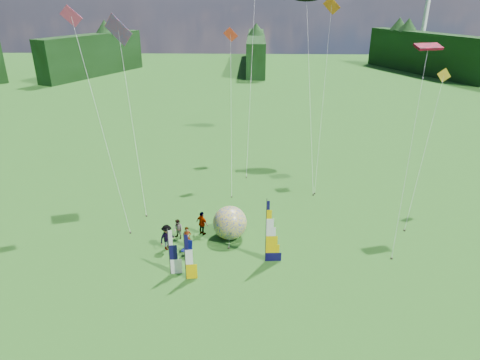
{
  "coord_description": "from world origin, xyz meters",
  "views": [
    {
      "loc": [
        -0.13,
        -21.12,
        16.5
      ],
      "look_at": [
        -1.0,
        4.0,
        5.5
      ],
      "focal_mm": 32.0,
      "sensor_mm": 36.0,
      "label": 1
    }
  ],
  "objects_px": {
    "side_banner_left": "(185,257)",
    "spectator_d": "(202,223)",
    "bol_inflatable": "(230,223)",
    "spectator_a": "(187,237)",
    "side_banner_far": "(169,253)",
    "feather_banner_main": "(266,232)",
    "camp_chair": "(187,249)",
    "spectator_c": "(167,237)",
    "spectator_b": "(178,229)",
    "kite_whale": "(310,79)"
  },
  "relations": [
    {
      "from": "spectator_d",
      "to": "spectator_c",
      "type": "bearing_deg",
      "value": 81.28
    },
    {
      "from": "spectator_d",
      "to": "spectator_a",
      "type": "bearing_deg",
      "value": 102.41
    },
    {
      "from": "side_banner_left",
      "to": "spectator_c",
      "type": "bearing_deg",
      "value": 110.32
    },
    {
      "from": "side_banner_far",
      "to": "spectator_d",
      "type": "relative_size",
      "value": 1.71
    },
    {
      "from": "feather_banner_main",
      "to": "camp_chair",
      "type": "distance_m",
      "value": 5.62
    },
    {
      "from": "side_banner_far",
      "to": "spectator_a",
      "type": "height_order",
      "value": "side_banner_far"
    },
    {
      "from": "side_banner_left",
      "to": "spectator_c",
      "type": "relative_size",
      "value": 1.7
    },
    {
      "from": "feather_banner_main",
      "to": "bol_inflatable",
      "type": "relative_size",
      "value": 1.82
    },
    {
      "from": "feather_banner_main",
      "to": "bol_inflatable",
      "type": "bearing_deg",
      "value": 127.29
    },
    {
      "from": "side_banner_far",
      "to": "spectator_a",
      "type": "distance_m",
      "value": 3.37
    },
    {
      "from": "feather_banner_main",
      "to": "camp_chair",
      "type": "height_order",
      "value": "feather_banner_main"
    },
    {
      "from": "spectator_b",
      "to": "side_banner_far",
      "type": "bearing_deg",
      "value": -53.84
    },
    {
      "from": "feather_banner_main",
      "to": "side_banner_left",
      "type": "bearing_deg",
      "value": -160.22
    },
    {
      "from": "side_banner_far",
      "to": "camp_chair",
      "type": "height_order",
      "value": "side_banner_far"
    },
    {
      "from": "camp_chair",
      "to": "spectator_a",
      "type": "bearing_deg",
      "value": 113.75
    },
    {
      "from": "spectator_b",
      "to": "camp_chair",
      "type": "relative_size",
      "value": 1.36
    },
    {
      "from": "camp_chair",
      "to": "spectator_c",
      "type": "bearing_deg",
      "value": 168.5
    },
    {
      "from": "spectator_b",
      "to": "camp_chair",
      "type": "distance_m",
      "value": 2.48
    },
    {
      "from": "spectator_b",
      "to": "bol_inflatable",
      "type": "bearing_deg",
      "value": 36.85
    },
    {
      "from": "feather_banner_main",
      "to": "bol_inflatable",
      "type": "xyz_separation_m",
      "value": [
        -2.53,
        2.94,
        -1.02
      ]
    },
    {
      "from": "side_banner_far",
      "to": "side_banner_left",
      "type": "bearing_deg",
      "value": -32.61
    },
    {
      "from": "side_banner_far",
      "to": "bol_inflatable",
      "type": "relative_size",
      "value": 1.29
    },
    {
      "from": "spectator_b",
      "to": "spectator_d",
      "type": "xyz_separation_m",
      "value": [
        1.69,
        0.62,
        0.18
      ]
    },
    {
      "from": "spectator_b",
      "to": "side_banner_left",
      "type": "bearing_deg",
      "value": -41.72
    },
    {
      "from": "bol_inflatable",
      "to": "camp_chair",
      "type": "distance_m",
      "value": 3.83
    },
    {
      "from": "spectator_a",
      "to": "camp_chair",
      "type": "height_order",
      "value": "spectator_a"
    },
    {
      "from": "side_banner_left",
      "to": "spectator_b",
      "type": "distance_m",
      "value": 5.09
    },
    {
      "from": "bol_inflatable",
      "to": "spectator_a",
      "type": "distance_m",
      "value": 3.26
    },
    {
      "from": "bol_inflatable",
      "to": "spectator_b",
      "type": "distance_m",
      "value": 3.8
    },
    {
      "from": "camp_chair",
      "to": "bol_inflatable",
      "type": "bearing_deg",
      "value": 59.74
    },
    {
      "from": "side_banner_far",
      "to": "bol_inflatable",
      "type": "xyz_separation_m",
      "value": [
        3.55,
        4.57,
        -0.36
      ]
    },
    {
      "from": "side_banner_far",
      "to": "spectator_b",
      "type": "xyz_separation_m",
      "value": [
        -0.21,
        4.34,
        -0.84
      ]
    },
    {
      "from": "spectator_c",
      "to": "spectator_a",
      "type": "bearing_deg",
      "value": -39.91
    },
    {
      "from": "bol_inflatable",
      "to": "spectator_a",
      "type": "relative_size",
      "value": 1.58
    },
    {
      "from": "spectator_b",
      "to": "kite_whale",
      "type": "distance_m",
      "value": 19.71
    },
    {
      "from": "spectator_d",
      "to": "camp_chair",
      "type": "distance_m",
      "value": 3.02
    },
    {
      "from": "feather_banner_main",
      "to": "kite_whale",
      "type": "xyz_separation_m",
      "value": [
        4.39,
        17.06,
        6.78
      ]
    },
    {
      "from": "spectator_c",
      "to": "camp_chair",
      "type": "bearing_deg",
      "value": -82.26
    },
    {
      "from": "spectator_c",
      "to": "side_banner_far",
      "type": "bearing_deg",
      "value": -128.5
    },
    {
      "from": "side_banner_left",
      "to": "spectator_d",
      "type": "height_order",
      "value": "side_banner_left"
    },
    {
      "from": "bol_inflatable",
      "to": "spectator_d",
      "type": "relative_size",
      "value": 1.32
    },
    {
      "from": "side_banner_far",
      "to": "bol_inflatable",
      "type": "height_order",
      "value": "side_banner_far"
    },
    {
      "from": "side_banner_left",
      "to": "kite_whale",
      "type": "height_order",
      "value": "kite_whale"
    },
    {
      "from": "kite_whale",
      "to": "bol_inflatable",
      "type": "bearing_deg",
      "value": -113.03
    },
    {
      "from": "side_banner_far",
      "to": "kite_whale",
      "type": "height_order",
      "value": "kite_whale"
    },
    {
      "from": "side_banner_left",
      "to": "camp_chair",
      "type": "height_order",
      "value": "side_banner_left"
    },
    {
      "from": "spectator_a",
      "to": "spectator_b",
      "type": "relative_size",
      "value": 1.03
    },
    {
      "from": "bol_inflatable",
      "to": "spectator_c",
      "type": "relative_size",
      "value": 1.31
    },
    {
      "from": "bol_inflatable",
      "to": "spectator_c",
      "type": "height_order",
      "value": "bol_inflatable"
    },
    {
      "from": "side_banner_far",
      "to": "spectator_d",
      "type": "xyz_separation_m",
      "value": [
        1.48,
        4.96,
        -0.66
      ]
    }
  ]
}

